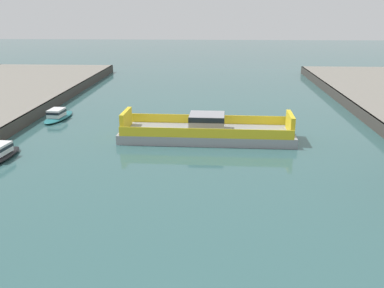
# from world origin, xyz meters

# --- Properties ---
(chain_ferry) EXTENTS (20.90, 7.22, 3.30)m
(chain_ferry) POSITION_xyz_m (1.34, 34.04, 0.99)
(chain_ferry) COLOR #939399
(chain_ferry) RESTS_ON ground
(moored_boat_mid_right) EXTENTS (3.15, 7.95, 1.56)m
(moored_boat_mid_right) POSITION_xyz_m (-20.06, 42.69, 0.58)
(moored_boat_mid_right) COLOR #237075
(moored_boat_mid_right) RESTS_ON ground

